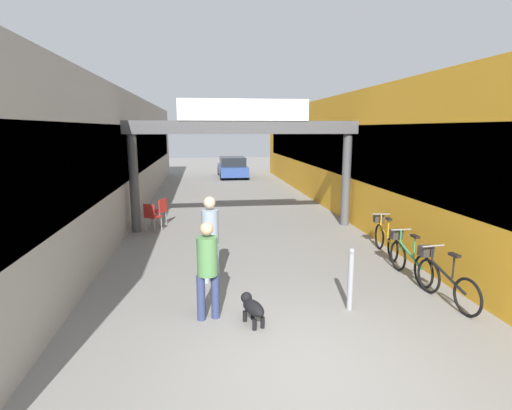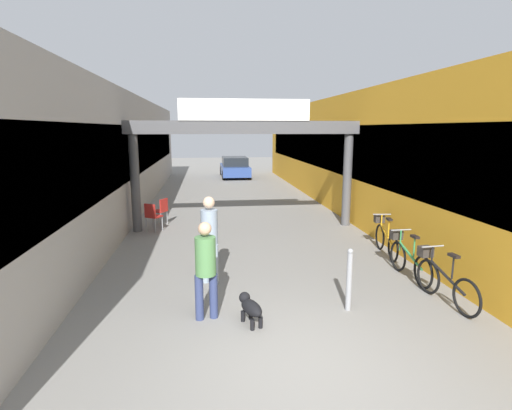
{
  "view_description": "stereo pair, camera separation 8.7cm",
  "coord_description": "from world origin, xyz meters",
  "px_view_note": "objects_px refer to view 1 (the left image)",
  "views": [
    {
      "loc": [
        -1.27,
        -4.7,
        3.13
      ],
      "look_at": [
        0.0,
        4.79,
        1.3
      ],
      "focal_mm": 28.0,
      "sensor_mm": 36.0,
      "label": 1
    },
    {
      "loc": [
        -1.19,
        -4.71,
        3.13
      ],
      "look_at": [
        0.0,
        4.79,
        1.3
      ],
      "focal_mm": 28.0,
      "sensor_mm": 36.0,
      "label": 2
    }
  ],
  "objects_px": {
    "dog_on_leash": "(252,307)",
    "bicycle_green_second": "(408,257)",
    "bicycle_black_nearest": "(443,278)",
    "cafe_chair_red_farther": "(160,209)",
    "parked_car_blue": "(232,167)",
    "pedestrian_companion": "(210,234)",
    "bicycle_orange_third": "(384,237)",
    "pedestrian_with_dog": "(207,265)",
    "bollard_post_metal": "(351,279)",
    "cafe_chair_red_nearer": "(151,215)"
  },
  "relations": [
    {
      "from": "dog_on_leash",
      "to": "bicycle_green_second",
      "type": "bearing_deg",
      "value": 24.93
    },
    {
      "from": "bicycle_green_second",
      "to": "bicycle_black_nearest",
      "type": "bearing_deg",
      "value": -89.04
    },
    {
      "from": "cafe_chair_red_farther",
      "to": "parked_car_blue",
      "type": "relative_size",
      "value": 0.22
    },
    {
      "from": "bicycle_green_second",
      "to": "pedestrian_companion",
      "type": "bearing_deg",
      "value": 177.85
    },
    {
      "from": "bicycle_black_nearest",
      "to": "parked_car_blue",
      "type": "distance_m",
      "value": 19.91
    },
    {
      "from": "bicycle_orange_third",
      "to": "cafe_chair_red_farther",
      "type": "height_order",
      "value": "bicycle_orange_third"
    },
    {
      "from": "pedestrian_companion",
      "to": "bicycle_black_nearest",
      "type": "bearing_deg",
      "value": -18.58
    },
    {
      "from": "bicycle_black_nearest",
      "to": "bicycle_orange_third",
      "type": "xyz_separation_m",
      "value": [
        0.21,
        2.86,
        0.0
      ]
    },
    {
      "from": "bicycle_black_nearest",
      "to": "parked_car_blue",
      "type": "bearing_deg",
      "value": 96.87
    },
    {
      "from": "dog_on_leash",
      "to": "parked_car_blue",
      "type": "bearing_deg",
      "value": 86.6
    },
    {
      "from": "dog_on_leash",
      "to": "bicycle_orange_third",
      "type": "height_order",
      "value": "bicycle_orange_third"
    },
    {
      "from": "pedestrian_with_dog",
      "to": "bollard_post_metal",
      "type": "xyz_separation_m",
      "value": [
        2.46,
        0.02,
        -0.38
      ]
    },
    {
      "from": "pedestrian_with_dog",
      "to": "cafe_chair_red_farther",
      "type": "distance_m",
      "value": 7.0
    },
    {
      "from": "pedestrian_with_dog",
      "to": "cafe_chair_red_nearer",
      "type": "height_order",
      "value": "pedestrian_with_dog"
    },
    {
      "from": "pedestrian_with_dog",
      "to": "pedestrian_companion",
      "type": "bearing_deg",
      "value": 87.07
    },
    {
      "from": "bicycle_green_second",
      "to": "parked_car_blue",
      "type": "relative_size",
      "value": 0.42
    },
    {
      "from": "dog_on_leash",
      "to": "cafe_chair_red_nearer",
      "type": "distance_m",
      "value": 6.68
    },
    {
      "from": "pedestrian_companion",
      "to": "cafe_chair_red_nearer",
      "type": "xyz_separation_m",
      "value": [
        -1.71,
        4.45,
        -0.51
      ]
    },
    {
      "from": "pedestrian_with_dog",
      "to": "cafe_chair_red_nearer",
      "type": "relative_size",
      "value": 1.87
    },
    {
      "from": "dog_on_leash",
      "to": "cafe_chair_red_farther",
      "type": "height_order",
      "value": "cafe_chair_red_farther"
    },
    {
      "from": "bollard_post_metal",
      "to": "cafe_chair_red_farther",
      "type": "xyz_separation_m",
      "value": [
        -3.91,
        6.82,
        -0.03
      ]
    },
    {
      "from": "bollard_post_metal",
      "to": "parked_car_blue",
      "type": "distance_m",
      "value": 19.89
    },
    {
      "from": "bicycle_orange_third",
      "to": "cafe_chair_red_farther",
      "type": "xyz_separation_m",
      "value": [
        -5.94,
        3.84,
        0.1
      ]
    },
    {
      "from": "bicycle_green_second",
      "to": "cafe_chair_red_nearer",
      "type": "bearing_deg",
      "value": 142.03
    },
    {
      "from": "dog_on_leash",
      "to": "pedestrian_with_dog",
      "type": "bearing_deg",
      "value": 159.77
    },
    {
      "from": "cafe_chair_red_farther",
      "to": "pedestrian_companion",
      "type": "bearing_deg",
      "value": -73.89
    },
    {
      "from": "pedestrian_with_dog",
      "to": "parked_car_blue",
      "type": "distance_m",
      "value": 20.0
    },
    {
      "from": "bicycle_green_second",
      "to": "cafe_chair_red_farther",
      "type": "relative_size",
      "value": 1.9
    },
    {
      "from": "pedestrian_companion",
      "to": "cafe_chair_red_nearer",
      "type": "height_order",
      "value": "pedestrian_companion"
    },
    {
      "from": "bicycle_orange_third",
      "to": "pedestrian_with_dog",
      "type": "bearing_deg",
      "value": -146.32
    },
    {
      "from": "bicycle_green_second",
      "to": "cafe_chair_red_farther",
      "type": "bearing_deg",
      "value": 136.37
    },
    {
      "from": "pedestrian_with_dog",
      "to": "parked_car_blue",
      "type": "bearing_deg",
      "value": 84.54
    },
    {
      "from": "cafe_chair_red_farther",
      "to": "dog_on_leash",
      "type": "bearing_deg",
      "value": -73.14
    },
    {
      "from": "pedestrian_companion",
      "to": "bicycle_black_nearest",
      "type": "height_order",
      "value": "pedestrian_companion"
    },
    {
      "from": "pedestrian_companion",
      "to": "parked_car_blue",
      "type": "height_order",
      "value": "pedestrian_companion"
    },
    {
      "from": "cafe_chair_red_nearer",
      "to": "parked_car_blue",
      "type": "height_order",
      "value": "parked_car_blue"
    },
    {
      "from": "bicycle_orange_third",
      "to": "parked_car_blue",
      "type": "height_order",
      "value": "parked_car_blue"
    },
    {
      "from": "pedestrian_with_dog",
      "to": "bicycle_orange_third",
      "type": "distance_m",
      "value": 5.43
    },
    {
      "from": "pedestrian_with_dog",
      "to": "dog_on_leash",
      "type": "bearing_deg",
      "value": -20.23
    },
    {
      "from": "pedestrian_companion",
      "to": "bicycle_black_nearest",
      "type": "distance_m",
      "value": 4.48
    },
    {
      "from": "bicycle_green_second",
      "to": "bollard_post_metal",
      "type": "height_order",
      "value": "bollard_post_metal"
    },
    {
      "from": "dog_on_leash",
      "to": "bicycle_orange_third",
      "type": "relative_size",
      "value": 0.39
    },
    {
      "from": "pedestrian_with_dog",
      "to": "cafe_chair_red_farther",
      "type": "bearing_deg",
      "value": 101.95
    },
    {
      "from": "parked_car_blue",
      "to": "pedestrian_companion",
      "type": "bearing_deg",
      "value": -95.67
    },
    {
      "from": "pedestrian_companion",
      "to": "cafe_chair_red_farther",
      "type": "height_order",
      "value": "pedestrian_companion"
    },
    {
      "from": "bicycle_black_nearest",
      "to": "bicycle_green_second",
      "type": "height_order",
      "value": "same"
    },
    {
      "from": "pedestrian_with_dog",
      "to": "dog_on_leash",
      "type": "distance_m",
      "value": 1.0
    },
    {
      "from": "bicycle_black_nearest",
      "to": "cafe_chair_red_farther",
      "type": "height_order",
      "value": "bicycle_black_nearest"
    },
    {
      "from": "bicycle_green_second",
      "to": "cafe_chair_red_farther",
      "type": "height_order",
      "value": "bicycle_green_second"
    },
    {
      "from": "pedestrian_with_dog",
      "to": "cafe_chair_red_nearer",
      "type": "bearing_deg",
      "value": 105.25
    }
  ]
}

